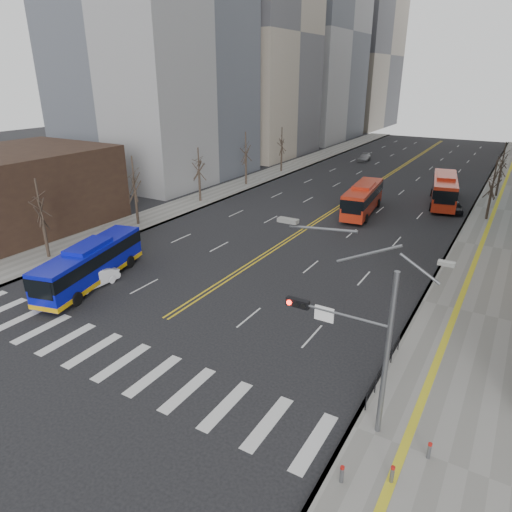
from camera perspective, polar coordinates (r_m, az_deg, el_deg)
ground at (r=28.25m, az=-18.11°, el=-11.80°), size 220.00×220.00×0.00m
sidewalk_right at (r=61.63m, az=28.62°, el=5.01°), size 7.00×130.00×0.15m
sidewalk_left at (r=70.98m, az=0.13°, el=9.61°), size 5.00×130.00×0.15m
crosswalk at (r=28.24m, az=-18.11°, el=-11.79°), size 26.70×4.00×0.01m
centerline at (r=73.79m, az=15.50°, el=9.24°), size 0.55×100.00×0.01m
office_towers at (r=85.75m, az=20.17°, el=26.57°), size 83.00×134.00×58.00m
storefront at (r=53.28m, az=-28.05°, el=7.24°), size 14.00×18.00×8.00m
signal_mast at (r=20.27m, az=12.31°, el=-9.22°), size 5.37×0.37×9.39m
pedestrian_railing at (r=25.60m, az=15.75°, el=-13.12°), size 0.06×6.06×1.02m
bollards at (r=20.78m, az=16.24°, el=-23.88°), size 2.87×3.17×0.78m
street_trees at (r=56.63m, az=2.95°, el=11.39°), size 35.20×47.20×7.60m
blue_bus at (r=37.07m, az=-19.97°, el=-0.79°), size 5.03×11.27×3.24m
red_bus_near at (r=54.20m, az=13.21°, el=7.17°), size 3.64×11.09×3.46m
red_bus_far at (r=61.27m, az=22.49°, el=7.85°), size 4.65×11.81×3.65m
car_white at (r=36.77m, az=-19.68°, el=-2.70°), size 1.70×4.11×1.32m
car_dark_mid at (r=58.33m, az=23.53°, el=5.67°), size 2.76×4.24×1.34m
car_silver at (r=88.67m, az=13.39°, el=11.89°), size 2.34×4.73×1.32m
car_dark_far at (r=78.16m, az=22.83°, el=9.41°), size 2.46×4.12×1.07m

